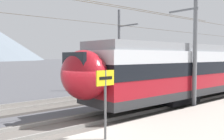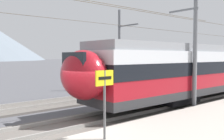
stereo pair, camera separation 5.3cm
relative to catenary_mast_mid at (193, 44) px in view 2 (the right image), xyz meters
name	(u,v)px [view 2 (the right image)]	position (x,y,z in m)	size (l,w,h in m)	color
ground_plane	(68,135)	(-7.70, 0.65, -3.78)	(400.00, 400.00, 0.00)	#4C4C51
track_near	(58,129)	(-7.70, 1.52, -3.71)	(120.00, 3.00, 0.28)	#5B5651
track_far	(17,109)	(-7.70, 6.62, -3.71)	(120.00, 3.00, 0.28)	#5B5651
catenary_mast_mid	(193,44)	(0.00, 0.00, 0.00)	(41.00, 1.94, 7.17)	slate
catenary_mast_far_side	(121,48)	(2.19, 8.63, 0.05)	(41.00, 2.48, 7.24)	slate
platform_sign	(105,89)	(-7.57, -1.51, -1.72)	(0.70, 0.08, 2.28)	#59595B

